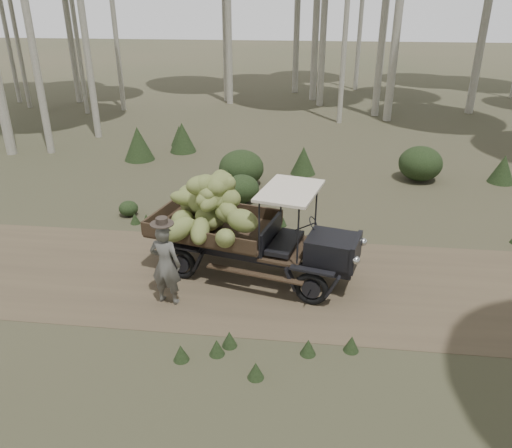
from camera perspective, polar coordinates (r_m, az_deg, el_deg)
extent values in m
plane|color=#473D2B|center=(10.75, 12.69, -7.04)|extent=(120.00, 120.00, 0.00)
cube|color=brown|center=(10.74, 12.70, -7.02)|extent=(70.00, 4.00, 0.01)
cube|color=black|center=(10.14, 8.53, -2.74)|extent=(1.10, 1.06, 0.50)
cube|color=black|center=(10.07, 11.33, -3.18)|extent=(0.31, 0.91, 0.57)
cube|color=black|center=(10.39, 1.66, -1.18)|extent=(0.37, 1.26, 0.50)
cube|color=#38281C|center=(10.87, -4.76, -0.57)|extent=(2.89, 2.21, 0.07)
cube|color=#38281C|center=(11.49, -3.06, 1.83)|extent=(2.51, 0.66, 0.29)
cube|color=#38281C|center=(10.14, -6.75, -1.60)|extent=(2.51, 0.66, 0.29)
cube|color=#38281C|center=(11.37, -10.67, 1.16)|extent=(0.44, 1.62, 0.29)
cube|color=beige|center=(9.88, 3.90, 3.84)|extent=(1.39, 1.76, 0.06)
cube|color=black|center=(10.98, 0.64, -2.24)|extent=(4.12, 1.09, 0.17)
cube|color=black|center=(10.40, -0.67, -3.88)|extent=(4.12, 1.09, 0.17)
torus|color=black|center=(11.08, 8.26, -3.55)|extent=(0.71, 0.29, 0.70)
torus|color=black|center=(9.83, 6.33, -7.38)|extent=(0.71, 0.29, 0.70)
torus|color=black|center=(11.89, -5.19, -1.29)|extent=(0.71, 0.29, 0.70)
torus|color=black|center=(10.75, -8.53, -4.51)|extent=(0.71, 0.29, 0.70)
sphere|color=beige|center=(10.41, 12.15, -2.02)|extent=(0.17, 0.17, 0.17)
sphere|color=beige|center=(9.68, 11.35, -4.09)|extent=(0.17, 0.17, 0.17)
ellipsoid|color=olive|center=(10.40, -7.48, -0.34)|extent=(0.76, 0.63, 0.42)
ellipsoid|color=olive|center=(11.22, -7.95, 3.29)|extent=(0.43, 0.73, 0.48)
ellipsoid|color=olive|center=(10.46, -4.46, 3.37)|extent=(0.60, 0.76, 0.52)
ellipsoid|color=olive|center=(10.45, -6.31, 4.40)|extent=(0.81, 0.85, 0.53)
ellipsoid|color=olive|center=(10.92, -4.62, 1.02)|extent=(0.66, 0.89, 0.48)
ellipsoid|color=olive|center=(11.01, -8.01, 2.92)|extent=(0.78, 0.44, 0.45)
ellipsoid|color=olive|center=(10.30, -5.18, 2.56)|extent=(0.59, 0.73, 0.47)
ellipsoid|color=olive|center=(10.34, -4.13, 4.64)|extent=(0.76, 0.83, 0.56)
ellipsoid|color=olive|center=(10.16, -6.42, -0.78)|extent=(0.44, 0.85, 0.59)
ellipsoid|color=olive|center=(9.93, -1.56, 0.38)|extent=(0.84, 0.76, 0.47)
ellipsoid|color=olive|center=(10.44, -3.75, 3.32)|extent=(0.68, 0.87, 0.62)
ellipsoid|color=olive|center=(10.46, -4.03, 4.81)|extent=(0.59, 0.85, 0.58)
ellipsoid|color=olive|center=(10.84, -8.39, 0.41)|extent=(0.56, 0.84, 0.62)
ellipsoid|color=olive|center=(10.33, -3.17, 1.13)|extent=(0.73, 0.49, 0.52)
ellipsoid|color=olive|center=(10.32, -5.49, 2.92)|extent=(0.69, 0.66, 0.44)
ellipsoid|color=olive|center=(10.42, -5.73, 4.47)|extent=(0.77, 0.79, 0.58)
ellipsoid|color=olive|center=(11.43, -4.67, 1.86)|extent=(0.52, 0.75, 0.57)
ellipsoid|color=olive|center=(10.87, -4.94, 2.74)|extent=(0.45, 0.70, 0.57)
ellipsoid|color=olive|center=(10.46, -5.86, 3.39)|extent=(0.75, 0.94, 0.60)
ellipsoid|color=olive|center=(10.43, -4.21, 4.54)|extent=(0.80, 0.50, 0.59)
ellipsoid|color=olive|center=(11.50, -6.91, 2.33)|extent=(0.88, 0.80, 0.52)
ellipsoid|color=olive|center=(10.31, -3.30, 1.55)|extent=(0.74, 0.73, 0.46)
ellipsoid|color=olive|center=(10.44, -3.45, 3.01)|extent=(0.77, 0.62, 0.49)
ellipsoid|color=olive|center=(10.35, -4.52, 4.39)|extent=(0.58, 0.70, 0.47)
ellipsoid|color=olive|center=(10.67, -5.59, 0.58)|extent=(0.83, 0.85, 0.53)
ellipsoid|color=olive|center=(10.93, -6.71, 2.68)|extent=(0.84, 0.94, 0.65)
ellipsoid|color=olive|center=(10.20, -8.74, -0.64)|extent=(0.89, 0.72, 0.69)
ellipsoid|color=olive|center=(9.79, -3.55, -1.63)|extent=(0.63, 0.84, 0.64)
imported|color=#53514B|center=(9.75, -10.30, -4.59)|extent=(0.67, 0.49, 1.68)
cylinder|color=#322923|center=(9.36, -10.70, 0.03)|extent=(0.51, 0.51, 0.02)
cylinder|color=#322923|center=(9.34, -10.72, 0.34)|extent=(0.26, 0.26, 0.13)
cone|color=#233319|center=(16.98, 5.44, 7.26)|extent=(0.85, 0.85, 0.94)
cone|color=#233319|center=(19.59, -8.41, 9.78)|extent=(1.01, 1.01, 1.13)
ellipsoid|color=#233319|center=(15.79, -1.69, 6.41)|extent=(1.42, 1.42, 1.13)
cone|color=#233319|center=(20.52, -8.75, 9.96)|extent=(0.71, 0.71, 0.79)
ellipsoid|color=#233319|center=(17.11, 18.28, 6.59)|extent=(1.39, 1.39, 1.11)
cone|color=#233319|center=(14.46, -2.50, 3.87)|extent=(0.71, 0.71, 0.79)
cone|color=#233319|center=(18.87, -13.31, 8.95)|extent=(1.10, 1.10, 1.22)
ellipsoid|color=#233319|center=(14.57, -1.61, 4.09)|extent=(1.00, 1.00, 0.80)
ellipsoid|color=#233319|center=(14.11, -14.37, 1.73)|extent=(0.52, 0.52, 0.42)
cone|color=#233319|center=(15.30, -3.33, 4.99)|extent=(0.69, 0.69, 0.77)
cone|color=#233319|center=(17.92, 26.38, 5.66)|extent=(0.82, 0.82, 0.92)
cone|color=#233319|center=(13.61, -13.68, 0.64)|extent=(0.27, 0.27, 0.30)
cone|color=#233319|center=(13.47, -12.41, 0.52)|extent=(0.27, 0.27, 0.30)
cone|color=#233319|center=(8.71, 5.98, -13.79)|extent=(0.27, 0.27, 0.30)
cone|color=#233319|center=(8.68, -4.51, -13.85)|extent=(0.27, 0.27, 0.30)
cone|color=#233319|center=(8.22, -0.04, -16.36)|extent=(0.27, 0.27, 0.30)
cone|color=#233319|center=(13.12, 2.98, 0.41)|extent=(0.27, 0.27, 0.30)
cone|color=#233319|center=(8.85, -3.06, -12.96)|extent=(0.27, 0.27, 0.30)
cone|color=#233319|center=(8.88, 10.86, -13.27)|extent=(0.27, 0.27, 0.30)
cone|color=#233319|center=(13.40, -7.79, 0.75)|extent=(0.27, 0.27, 0.30)
cone|color=#233319|center=(8.64, -8.58, -14.32)|extent=(0.27, 0.27, 0.30)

